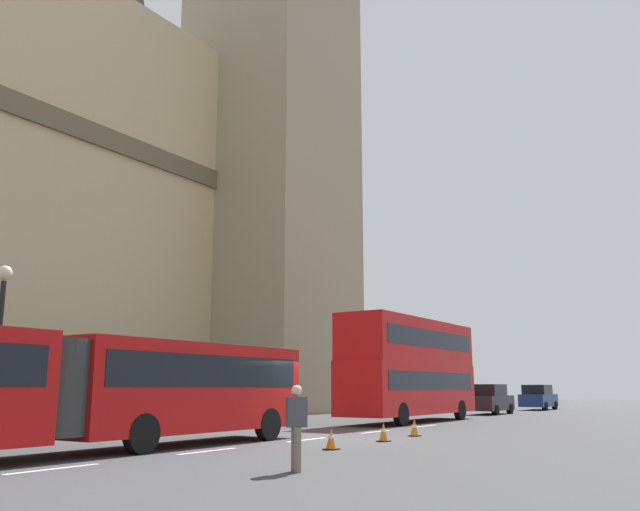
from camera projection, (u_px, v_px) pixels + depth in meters
name	position (u px, v px, depth m)	size (l,w,h in m)	color
ground_plane	(315.00, 439.00, 21.43)	(160.00, 160.00, 0.00)	#424244
lane_centre_marking	(262.00, 445.00, 19.13)	(25.20, 0.16, 0.01)	silver
articulated_bus	(43.00, 383.00, 15.68)	(17.69, 2.54, 2.90)	#B20F0F
double_decker_bus	(410.00, 365.00, 32.50)	(10.74, 2.54, 4.90)	red
sedan_lead	(490.00, 399.00, 41.53)	(4.40, 1.86, 1.85)	black
sedan_trailing	(538.00, 397.00, 49.75)	(4.40, 1.86, 1.85)	navy
traffic_cone_west	(331.00, 439.00, 17.78)	(0.36, 0.36, 0.58)	black
traffic_cone_middle	(384.00, 432.00, 20.46)	(0.36, 0.36, 0.58)	black
traffic_cone_east	(414.00, 428.00, 22.73)	(0.36, 0.36, 0.58)	black
pedestrian_near_cones	(296.00, 424.00, 13.21)	(0.46, 0.45, 1.69)	#726651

